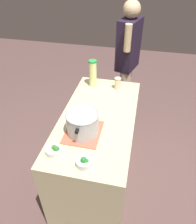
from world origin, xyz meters
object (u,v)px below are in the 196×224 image
(broccoli_bowl_front, at_px, (84,162))
(person_cook, at_px, (127,65))
(mason_jar, at_px, (118,83))
(broccoli_bowl_center, at_px, (54,150))
(cooking_pot, at_px, (83,123))
(lemonade_pitcher, at_px, (93,73))

(broccoli_bowl_front, xyz_separation_m, person_cook, (1.65, -0.12, 0.00))
(mason_jar, height_order, broccoli_bowl_center, mason_jar)
(cooking_pot, distance_m, broccoli_bowl_center, 0.32)
(mason_jar, xyz_separation_m, broccoli_bowl_front, (-1.10, 0.08, -0.03))
(mason_jar, relative_size, person_cook, 0.07)
(cooking_pot, xyz_separation_m, person_cook, (1.31, -0.22, -0.08))
(cooking_pot, bearing_deg, broccoli_bowl_front, -163.29)
(lemonade_pitcher, bearing_deg, broccoli_bowl_center, 176.88)
(mason_jar, bearing_deg, cooking_pot, 166.76)
(broccoli_bowl_front, relative_size, broccoli_bowl_center, 0.93)
(broccoli_bowl_front, bearing_deg, broccoli_bowl_center, 76.02)
(mason_jar, relative_size, broccoli_bowl_front, 1.14)
(cooking_pot, xyz_separation_m, mason_jar, (0.77, -0.18, -0.04))
(broccoli_bowl_front, relative_size, person_cook, 0.07)
(cooking_pot, height_order, broccoli_bowl_front, cooking_pot)
(cooking_pot, relative_size, broccoli_bowl_front, 3.02)
(mason_jar, bearing_deg, broccoli_bowl_front, 175.78)
(lemonade_pitcher, distance_m, broccoli_bowl_center, 1.05)
(cooking_pot, relative_size, person_cook, 0.20)
(lemonade_pitcher, height_order, broccoli_bowl_front, lemonade_pitcher)
(broccoli_bowl_center, bearing_deg, lemonade_pitcher, -3.12)
(mason_jar, bearing_deg, broccoli_bowl_center, 162.00)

